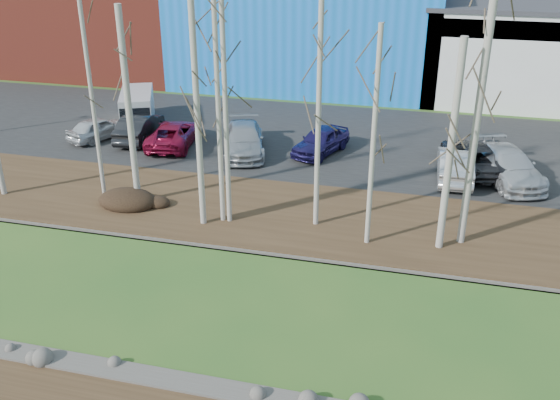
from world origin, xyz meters
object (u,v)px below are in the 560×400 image
(car_3, at_px, (244,140))
(car_4, at_px, (321,141))
(car_0, at_px, (99,128))
(van_grey, at_px, (137,108))
(car_5, at_px, (455,164))
(car_6, at_px, (473,156))
(car_1, at_px, (139,127))
(car_7, at_px, (508,166))
(car_2, at_px, (174,134))

(car_3, xyz_separation_m, car_4, (4.18, 0.98, -0.04))
(car_0, height_order, van_grey, van_grey)
(car_5, xyz_separation_m, car_6, (0.93, 1.44, -0.01))
(car_0, height_order, car_1, car_1)
(car_0, height_order, car_7, car_7)
(car_3, height_order, car_7, car_7)
(car_2, distance_m, van_grey, 5.06)
(car_2, relative_size, car_4, 1.17)
(car_0, relative_size, van_grey, 0.79)
(car_4, bearing_deg, car_6, 15.57)
(car_5, distance_m, van_grey, 20.07)
(car_6, bearing_deg, car_7, 134.84)
(car_1, xyz_separation_m, car_2, (2.38, -0.45, -0.06))
(car_1, height_order, car_2, car_1)
(car_2, height_order, car_5, car_5)
(car_2, height_order, car_4, car_4)
(car_4, height_order, car_6, car_6)
(car_2, relative_size, van_grey, 1.02)
(car_6, distance_m, car_7, 1.90)
(car_3, bearing_deg, car_4, -5.05)
(car_5, bearing_deg, car_4, -17.08)
(car_1, relative_size, car_5, 0.98)
(car_1, relative_size, van_grey, 0.94)
(car_3, xyz_separation_m, car_7, (13.98, -0.56, 0.03))
(car_3, bearing_deg, car_7, -20.49)
(van_grey, bearing_deg, car_1, -85.31)
(car_2, bearing_deg, car_0, -7.48)
(van_grey, bearing_deg, car_3, -45.94)
(car_0, height_order, car_4, car_4)
(car_2, height_order, car_7, car_7)
(car_7, bearing_deg, car_0, 157.75)
(car_1, distance_m, car_4, 10.85)
(car_2, height_order, car_3, car_3)
(car_2, xyz_separation_m, car_6, (16.65, 0.31, 0.07))
(car_4, relative_size, van_grey, 0.87)
(car_0, bearing_deg, car_6, -156.58)
(car_3, distance_m, car_6, 12.37)
(car_0, bearing_deg, car_7, -159.14)
(car_5, bearing_deg, car_1, -6.93)
(van_grey, bearing_deg, car_5, -35.91)
(car_0, relative_size, car_6, 0.70)
(car_4, bearing_deg, car_7, 10.35)
(car_4, xyz_separation_m, car_7, (9.79, -1.53, 0.07))
(car_0, distance_m, car_5, 20.54)
(car_2, relative_size, car_5, 1.07)
(car_3, bearing_deg, car_5, -23.14)
(car_4, xyz_separation_m, car_5, (7.25, -1.96, 0.05))
(car_2, bearing_deg, car_6, 173.24)
(car_1, height_order, car_7, car_7)
(car_4, xyz_separation_m, van_grey, (-12.34, 2.43, 0.27))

